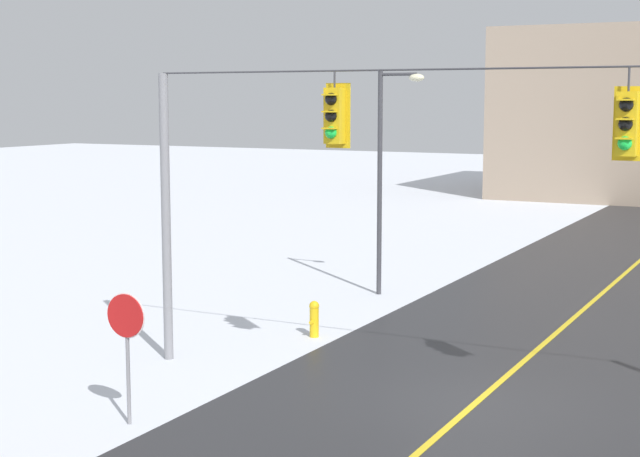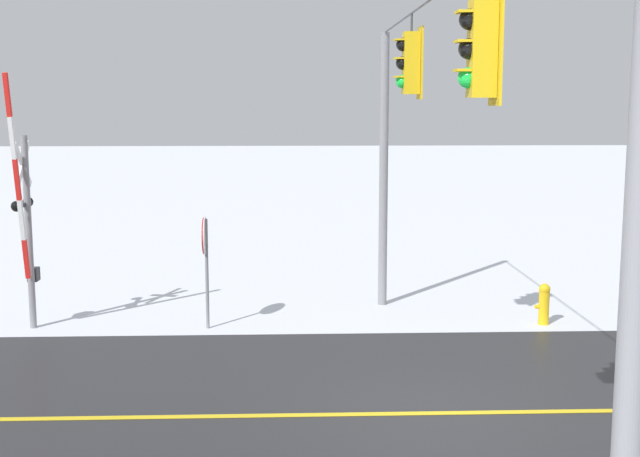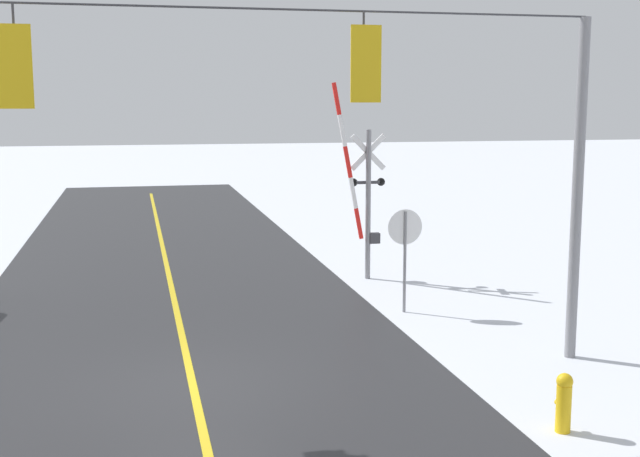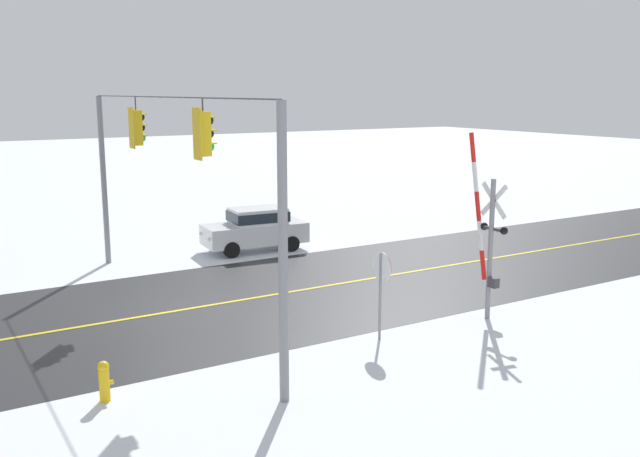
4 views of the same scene
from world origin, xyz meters
name	(u,v)px [view 3 (image 3 of 4)]	position (x,y,z in m)	size (l,w,h in m)	color
ground_plane	(193,385)	(0.00, 0.00, 0.00)	(160.00, 160.00, 0.00)	silver
signal_span	(192,145)	(-0.08, -0.01, 4.04)	(14.20, 0.47, 6.22)	gray
stop_sign	(405,237)	(-5.04, -3.89, 1.71)	(0.80, 0.09, 2.35)	gray
railroad_crossing	(365,192)	(-5.12, -7.53, 2.35)	(1.49, 0.31, 5.22)	gray
fire_hydrant	(564,401)	(-5.08, 3.21, 0.47)	(0.24, 0.31, 0.88)	gold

